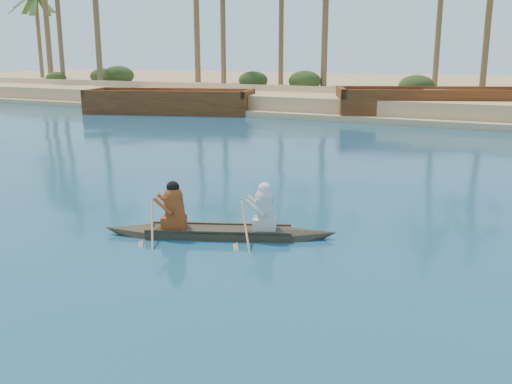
% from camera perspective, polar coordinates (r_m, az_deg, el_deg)
% --- Properties ---
extents(ground, '(160.00, 160.00, 0.00)m').
position_cam_1_polar(ground, '(12.45, 5.60, -5.21)').
color(ground, navy).
rests_on(ground, ground).
extents(sandy_embankment, '(150.00, 51.00, 1.50)m').
position_cam_1_polar(sandy_embankment, '(58.10, 23.69, 9.03)').
color(sandy_embankment, tan).
rests_on(sandy_embankment, ground).
extents(shrub_cluster, '(100.00, 6.00, 2.40)m').
position_cam_1_polar(shrub_cluster, '(42.76, 22.09, 8.85)').
color(shrub_cluster, '#1E3613').
rests_on(shrub_cluster, ground).
extents(canoe, '(5.12, 2.75, 1.45)m').
position_cam_1_polar(canoe, '(12.83, -3.72, -3.28)').
color(canoe, '#3F3522').
rests_on(canoe, ground).
extents(barge_left, '(12.11, 7.13, 1.91)m').
position_cam_1_polar(barge_left, '(41.00, -8.58, 8.77)').
color(barge_left, brown).
rests_on(barge_left, ground).
extents(barge_mid, '(14.39, 9.76, 2.29)m').
position_cam_1_polar(barge_mid, '(38.59, 18.51, 8.13)').
color(barge_mid, brown).
rests_on(barge_mid, ground).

